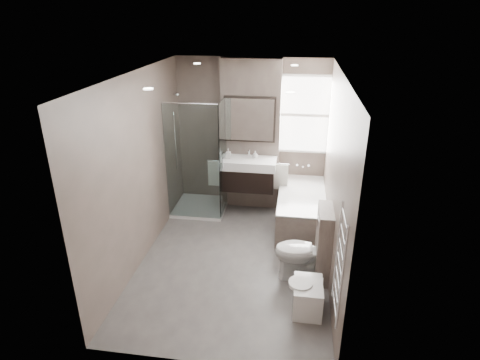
% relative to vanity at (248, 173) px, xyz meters
% --- Properties ---
extents(room, '(2.70, 3.90, 2.70)m').
position_rel_vanity_xyz_m(room, '(0.00, -1.43, 0.56)').
color(room, '#595552').
rests_on(room, ground).
extents(vanity_pier, '(1.00, 0.25, 2.60)m').
position_rel_vanity_xyz_m(vanity_pier, '(0.00, 0.35, 0.56)').
color(vanity_pier, '#63564E').
rests_on(vanity_pier, ground).
extents(vanity, '(0.95, 0.47, 0.66)m').
position_rel_vanity_xyz_m(vanity, '(0.00, 0.00, 0.00)').
color(vanity, black).
rests_on(vanity, vanity_pier).
extents(mirror_cabinet, '(0.86, 0.08, 0.76)m').
position_rel_vanity_xyz_m(mirror_cabinet, '(0.00, 0.19, 0.89)').
color(mirror_cabinet, black).
rests_on(mirror_cabinet, vanity_pier).
extents(towel_left, '(0.24, 0.06, 0.44)m').
position_rel_vanity_xyz_m(towel_left, '(-0.56, -0.02, -0.02)').
color(towel_left, silver).
rests_on(towel_left, vanity_pier).
extents(towel_right, '(0.24, 0.06, 0.44)m').
position_rel_vanity_xyz_m(towel_right, '(0.56, -0.02, -0.02)').
color(towel_right, silver).
rests_on(towel_right, vanity_pier).
extents(shower_enclosure, '(0.90, 0.90, 2.00)m').
position_rel_vanity_xyz_m(shower_enclosure, '(-0.75, -0.08, -0.25)').
color(shower_enclosure, white).
rests_on(shower_enclosure, ground).
extents(bathtub, '(0.75, 1.60, 0.57)m').
position_rel_vanity_xyz_m(bathtub, '(0.92, -0.33, -0.43)').
color(bathtub, '#63564E').
rests_on(bathtub, ground).
extents(window, '(0.98, 0.06, 1.33)m').
position_rel_vanity_xyz_m(window, '(0.90, 0.45, 0.93)').
color(window, white).
rests_on(window, room).
extents(toilet, '(0.79, 0.48, 0.78)m').
position_rel_vanity_xyz_m(toilet, '(0.97, -1.74, -0.35)').
color(toilet, white).
rests_on(toilet, ground).
extents(cistern_box, '(0.19, 0.55, 1.00)m').
position_rel_vanity_xyz_m(cistern_box, '(1.21, -1.68, -0.24)').
color(cistern_box, '#63564E').
rests_on(cistern_box, ground).
extents(bidet, '(0.40, 0.47, 0.49)m').
position_rel_vanity_xyz_m(bidet, '(1.01, -2.38, -0.54)').
color(bidet, white).
rests_on(bidet, ground).
extents(towel_radiator, '(0.03, 0.49, 1.10)m').
position_rel_vanity_xyz_m(towel_radiator, '(1.25, -3.03, 0.38)').
color(towel_radiator, silver).
rests_on(towel_radiator, room).
extents(soap_bottle_a, '(0.08, 0.08, 0.17)m').
position_rel_vanity_xyz_m(soap_bottle_a, '(-0.33, -0.02, 0.35)').
color(soap_bottle_a, white).
rests_on(soap_bottle_a, vanity).
extents(soap_bottle_b, '(0.09, 0.09, 0.12)m').
position_rel_vanity_xyz_m(soap_bottle_b, '(0.11, 0.08, 0.32)').
color(soap_bottle_b, white).
rests_on(soap_bottle_b, vanity).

